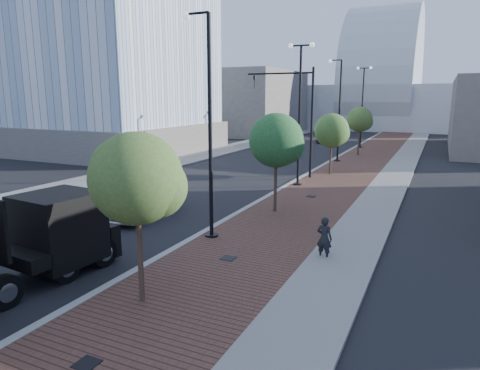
% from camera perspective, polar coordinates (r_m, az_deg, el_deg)
% --- Properties ---
extents(sidewalk, '(7.00, 140.00, 0.12)m').
position_cam_1_polar(sidewalk, '(45.96, 17.97, 3.76)').
color(sidewalk, '#4C2D23').
rests_on(sidewalk, ground).
extents(concrete_strip, '(2.40, 140.00, 0.13)m').
position_cam_1_polar(concrete_strip, '(45.71, 21.33, 3.50)').
color(concrete_strip, slate).
rests_on(concrete_strip, ground).
extents(curb, '(0.30, 140.00, 0.14)m').
position_cam_1_polar(curb, '(46.51, 13.69, 4.10)').
color(curb, gray).
rests_on(curb, ground).
extents(west_sidewalk, '(4.00, 140.00, 0.12)m').
position_cam_1_polar(west_sidewalk, '(50.68, -0.90, 5.02)').
color(west_sidewalk, slate).
rests_on(west_sidewalk, ground).
extents(white_sedan, '(2.57, 5.40, 1.71)m').
position_cam_1_polar(white_sedan, '(22.24, -12.85, -1.83)').
color(white_sedan, silver).
rests_on(white_sedan, ground).
extents(dark_car_mid, '(3.44, 5.03, 1.28)m').
position_cam_1_polar(dark_car_mid, '(42.01, 5.25, 4.39)').
color(dark_car_mid, black).
rests_on(dark_car_mid, ground).
extents(dark_car_far, '(2.58, 5.41, 1.52)m').
position_cam_1_polar(dark_car_far, '(58.51, 11.48, 6.37)').
color(dark_car_far, black).
rests_on(dark_car_far, ground).
extents(pedestrian, '(0.65, 0.48, 1.63)m').
position_cam_1_polar(pedestrian, '(16.20, 11.17, -6.98)').
color(pedestrian, black).
rests_on(pedestrian, ground).
extents(streetlight_1, '(1.44, 0.56, 9.21)m').
position_cam_1_polar(streetlight_1, '(17.57, -4.31, 6.44)').
color(streetlight_1, black).
rests_on(streetlight_1, ground).
extents(streetlight_2, '(1.72, 0.56, 9.28)m').
position_cam_1_polar(streetlight_2, '(28.55, 7.92, 9.33)').
color(streetlight_2, black).
rests_on(streetlight_2, ground).
extents(streetlight_3, '(1.44, 0.56, 9.21)m').
position_cam_1_polar(streetlight_3, '(40.20, 12.92, 9.12)').
color(streetlight_3, black).
rests_on(streetlight_3, ground).
extents(streetlight_4, '(1.72, 0.56, 9.28)m').
position_cam_1_polar(streetlight_4, '(51.95, 15.97, 10.01)').
color(streetlight_4, black).
rests_on(streetlight_4, ground).
extents(traffic_mast, '(5.09, 0.20, 8.00)m').
position_cam_1_polar(traffic_mast, '(31.67, 8.00, 9.84)').
color(traffic_mast, black).
rests_on(traffic_mast, ground).
extents(tree_0, '(2.60, 2.59, 5.03)m').
position_cam_1_polar(tree_0, '(12.08, -13.40, 0.78)').
color(tree_0, '#382619').
rests_on(tree_0, ground).
extents(tree_1, '(2.75, 2.75, 5.16)m').
position_cam_1_polar(tree_1, '(21.69, 4.97, 5.92)').
color(tree_1, '#382619').
rests_on(tree_1, ground).
extents(tree_2, '(2.59, 2.58, 4.73)m').
position_cam_1_polar(tree_2, '(33.20, 12.20, 7.09)').
color(tree_2, '#382619').
rests_on(tree_2, ground).
extents(tree_3, '(2.54, 2.51, 4.98)m').
position_cam_1_polar(tree_3, '(44.94, 15.74, 8.40)').
color(tree_3, '#382619').
rests_on(tree_3, ground).
extents(tower_podium, '(19.00, 19.00, 3.00)m').
position_cam_1_polar(tower_podium, '(50.01, -16.53, 6.11)').
color(tower_podium, '#5F5B56').
rests_on(tower_podium, ground).
extents(convention_center, '(50.00, 30.00, 50.00)m').
position_cam_1_polar(convention_center, '(90.92, 18.48, 11.14)').
color(convention_center, '#ACB1B7').
rests_on(convention_center, ground).
extents(commercial_block_nw, '(14.00, 20.00, 10.00)m').
position_cam_1_polar(commercial_block_nw, '(71.43, 1.11, 10.93)').
color(commercial_block_nw, '#5E5A55').
rests_on(commercial_block_nw, ground).
extents(utility_cover_0, '(0.50, 0.50, 0.02)m').
position_cam_1_polar(utility_cover_0, '(10.83, -19.73, -21.50)').
color(utility_cover_0, black).
rests_on(utility_cover_0, sidewalk).
extents(utility_cover_1, '(0.50, 0.50, 0.02)m').
position_cam_1_polar(utility_cover_1, '(15.92, -1.57, -9.71)').
color(utility_cover_1, black).
rests_on(utility_cover_1, sidewalk).
extents(utility_cover_2, '(0.50, 0.50, 0.02)m').
position_cam_1_polar(utility_cover_2, '(25.80, 9.46, -1.49)').
color(utility_cover_2, black).
rests_on(utility_cover_2, sidewalk).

